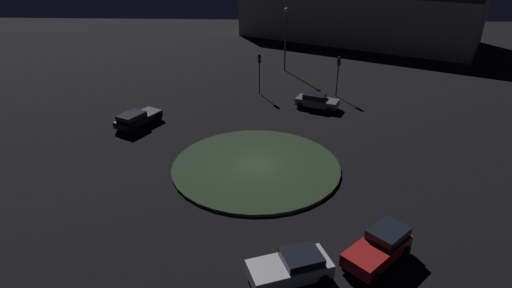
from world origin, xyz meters
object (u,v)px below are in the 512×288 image
streetlamp_south (286,31)px  store_building (358,13)px  car_red (379,247)px  car_silver (291,267)px  car_black (137,118)px  traffic_light_south (259,66)px  traffic_light_southwest (338,69)px  car_grey (317,101)px

streetlamp_south → store_building: size_ratio=0.20×
car_red → store_building: (-7.73, -52.87, 3.33)m
car_silver → car_red: bearing=179.1°
car_black → traffic_light_south: 14.02m
car_red → streetlamp_south: (4.28, -34.22, 4.04)m
car_black → car_silver: size_ratio=1.07×
traffic_light_south → car_silver: bearing=4.2°
traffic_light_southwest → streetlamp_south: bearing=-123.9°
traffic_light_southwest → car_grey: bearing=-7.6°
car_black → streetlamp_south: size_ratio=0.61×
store_building → car_silver: bearing=104.9°
streetlamp_south → traffic_light_southwest: bearing=119.6°
store_building → traffic_light_southwest: bearing=104.0°
car_silver → store_building: (-12.30, -54.51, 3.37)m
car_red → car_black: 24.00m
car_red → store_building: size_ratio=0.10×
car_grey → streetlamp_south: streetlamp_south is taller
car_grey → traffic_light_southwest: traffic_light_southwest is taller
traffic_light_southwest → store_building: size_ratio=0.11×
traffic_light_southwest → store_building: (-6.76, -27.88, 1.16)m
traffic_light_south → store_building: store_building is taller
car_red → traffic_light_southwest: traffic_light_southwest is taller
traffic_light_south → streetlamp_south: streetlamp_south is taller
car_grey → traffic_light_south: size_ratio=1.03×
car_black → car_grey: (-16.19, -5.16, -0.02)m
car_silver → streetlamp_south: (-0.29, -35.87, 4.08)m
car_silver → car_grey: bearing=-118.5°
car_black → traffic_light_southwest: size_ratio=1.11×
streetlamp_south → traffic_light_south: bearing=72.2°
car_silver → traffic_light_south: traffic_light_south is taller
car_silver → traffic_light_southwest: traffic_light_southwest is taller
traffic_light_southwest → traffic_light_south: traffic_light_south is taller
car_red → traffic_light_south: traffic_light_south is taller
car_grey → store_building: size_ratio=0.11×
car_black → traffic_light_south: traffic_light_south is taller
car_red → car_silver: bearing=-25.4°
streetlamp_south → store_building: store_building is taller
traffic_light_south → store_building: size_ratio=0.11×
car_silver → traffic_light_southwest: size_ratio=1.05×
store_building → car_black: bearing=82.9°
streetlamp_south → car_silver: bearing=89.5°
car_black → car_grey: bearing=-44.8°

